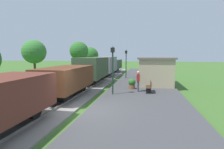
{
  "coord_description": "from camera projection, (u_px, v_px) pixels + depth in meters",
  "views": [
    {
      "loc": [
        3.31,
        -8.99,
        3.26
      ],
      "look_at": [
        0.86,
        4.07,
        1.77
      ],
      "focal_mm": 27.93,
      "sensor_mm": 36.0,
      "label": 1
    }
  ],
  "objects": [
    {
      "name": "rail_far",
      "position": [
        33.0,
        107.0,
        10.3
      ],
      "size": [
        0.07,
        60.0,
        0.14
      ],
      "primitive_type": "cube",
      "color": "slate",
      "rests_on": "track_ballast"
    },
    {
      "name": "tree_field_distant",
      "position": [
        90.0,
        56.0,
        33.68
      ],
      "size": [
        3.29,
        3.29,
        4.78
      ],
      "color": "#4C3823",
      "rests_on": "ground"
    },
    {
      "name": "track_ballast",
      "position": [
        44.0,
        110.0,
        10.18
      ],
      "size": [
        3.8,
        60.0,
        0.12
      ],
      "primitive_type": "cube",
      "color": "gray",
      "rests_on": "ground"
    },
    {
      "name": "freight_train",
      "position": [
        93.0,
        70.0,
        19.71
      ],
      "size": [
        2.5,
        32.6,
        2.72
      ],
      "color": "brown",
      "rests_on": "rail_near"
    },
    {
      "name": "bench_near_hut",
      "position": [
        149.0,
        86.0,
        14.12
      ],
      "size": [
        0.42,
        1.5,
        0.91
      ],
      "color": "#422819",
      "rests_on": "platform_slab"
    },
    {
      "name": "platform_slab",
      "position": [
        141.0,
        115.0,
        9.15
      ],
      "size": [
        6.0,
        60.0,
        0.25
      ],
      "primitive_type": "cube",
      "color": "#424244",
      "rests_on": "ground"
    },
    {
      "name": "ground_plane",
      "position": [
        83.0,
        113.0,
        9.75
      ],
      "size": [
        160.0,
        160.0,
        0.0
      ],
      "primitive_type": "plane",
      "color": "#3D6628"
    },
    {
      "name": "lamp_post_near",
      "position": [
        113.0,
        61.0,
        13.13
      ],
      "size": [
        0.28,
        0.28,
        3.7
      ],
      "color": "#193823",
      "rests_on": "platform_slab"
    },
    {
      "name": "potted_planter",
      "position": [
        132.0,
        84.0,
        15.55
      ],
      "size": [
        0.64,
        0.64,
        0.92
      ],
      "color": "brown",
      "rests_on": "platform_slab"
    },
    {
      "name": "lamp_post_far",
      "position": [
        126.0,
        59.0,
        22.5
      ],
      "size": [
        0.28,
        0.28,
        3.7
      ],
      "color": "#193823",
      "rests_on": "platform_slab"
    },
    {
      "name": "station_hut",
      "position": [
        155.0,
        70.0,
        18.43
      ],
      "size": [
        3.5,
        5.8,
        2.78
      ],
      "color": "tan",
      "rests_on": "platform_slab"
    },
    {
      "name": "person_waiting",
      "position": [
        138.0,
        80.0,
        14.34
      ],
      "size": [
        0.27,
        0.4,
        1.71
      ],
      "rotation": [
        0.0,
        0.0,
        3.23
      ],
      "color": "#474C66",
      "rests_on": "platform_slab"
    },
    {
      "name": "bench_down_platform",
      "position": [
        148.0,
        74.0,
        23.4
      ],
      "size": [
        0.42,
        1.5,
        0.91
      ],
      "color": "#422819",
      "rests_on": "platform_slab"
    },
    {
      "name": "rail_near",
      "position": [
        56.0,
        108.0,
        10.04
      ],
      "size": [
        0.07,
        60.0,
        0.14
      ],
      "primitive_type": "cube",
      "color": "slate",
      "rests_on": "track_ballast"
    },
    {
      "name": "tree_trackside_far",
      "position": [
        34.0,
        52.0,
        21.44
      ],
      "size": [
        2.91,
        2.91,
        5.11
      ],
      "color": "#4C3823",
      "rests_on": "ground"
    },
    {
      "name": "tree_field_left",
      "position": [
        79.0,
        51.0,
        26.88
      ],
      "size": [
        2.88,
        2.88,
        5.31
      ],
      "color": "#4C3823",
      "rests_on": "ground"
    }
  ]
}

